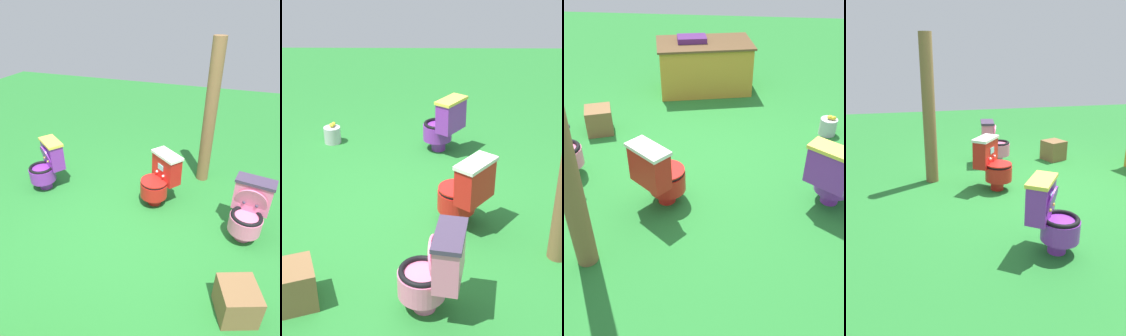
{
  "view_description": "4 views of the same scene",
  "coord_description": "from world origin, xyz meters",
  "views": [
    {
      "loc": [
        -0.99,
        2.36,
        2.48
      ],
      "look_at": [
        0.11,
        -0.9,
        0.41
      ],
      "focal_mm": 30.29,
      "sensor_mm": 36.0,
      "label": 1
    },
    {
      "loc": [
        -4.1,
        -0.41,
        2.66
      ],
      "look_at": [
        0.1,
        -0.36,
        0.45
      ],
      "focal_mm": 50.82,
      "sensor_mm": 36.0,
      "label": 2
    },
    {
      "loc": [
        0.52,
        -3.73,
        2.57
      ],
      "look_at": [
        0.21,
        -0.63,
        0.38
      ],
      "focal_mm": 41.15,
      "sensor_mm": 36.0,
      "label": 3
    },
    {
      "loc": [
        4.2,
        -1.87,
        1.84
      ],
      "look_at": [
        -0.05,
        -0.9,
        0.37
      ],
      "focal_mm": 37.11,
      "sensor_mm": 36.0,
      "label": 4
    }
  ],
  "objects": [
    {
      "name": "ground",
      "position": [
        0.0,
        0.0,
        0.0
      ],
      "size": [
        14.0,
        14.0,
        0.0
      ],
      "primitive_type": "plane",
      "color": "#26752D"
    },
    {
      "name": "toilet_red",
      "position": [
        -0.22,
        -0.76,
        0.37
      ],
      "size": [
        0.62,
        0.64,
        0.73
      ],
      "rotation": [
        0.0,
        0.0,
        5.61
      ],
      "color": "red",
      "rests_on": "ground"
    },
    {
      "name": "toilet_pink",
      "position": [
        -1.37,
        -0.46,
        0.37
      ],
      "size": [
        0.48,
        0.56,
        0.73
      ],
      "rotation": [
        0.0,
        0.0,
        6.1
      ],
      "color": "pink",
      "rests_on": "ground"
    },
    {
      "name": "toilet_purple",
      "position": [
        1.46,
        -0.61,
        0.37
      ],
      "size": [
        0.61,
        0.63,
        0.73
      ],
      "rotation": [
        0.0,
        0.0,
        5.66
      ],
      "color": "purple",
      "rests_on": "ground"
    },
    {
      "name": "small_crate",
      "position": [
        -1.31,
        0.62,
        0.17
      ],
      "size": [
        0.43,
        0.43,
        0.34
      ],
      "primitive_type": "cube",
      "rotation": [
        0.0,
        0.0,
        0.35
      ],
      "color": "brown",
      "rests_on": "ground"
    },
    {
      "name": "lemon_bucket",
      "position": [
        1.7,
        0.86,
        0.12
      ],
      "size": [
        0.22,
        0.22,
        0.28
      ],
      "color": "#B7B7BF",
      "rests_on": "ground"
    }
  ]
}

